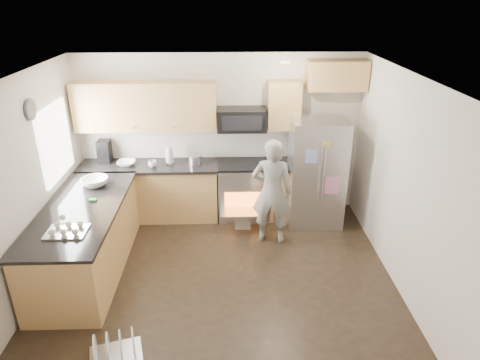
{
  "coord_description": "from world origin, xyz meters",
  "views": [
    {
      "loc": [
        0.13,
        -4.62,
        3.46
      ],
      "look_at": [
        0.28,
        0.5,
        1.17
      ],
      "focal_mm": 32.0,
      "sensor_mm": 36.0,
      "label": 1
    }
  ],
  "objects_px": {
    "person": "(272,192)",
    "dish_rack": "(115,352)",
    "stove_range": "(242,178)",
    "refrigerator": "(316,173)"
  },
  "relations": [
    {
      "from": "person",
      "to": "dish_rack",
      "type": "distance_m",
      "value": 2.95
    },
    {
      "from": "stove_range",
      "to": "dish_rack",
      "type": "xyz_separation_m",
      "value": [
        -1.39,
        -3.02,
        -0.59
      ]
    },
    {
      "from": "stove_range",
      "to": "person",
      "type": "relative_size",
      "value": 1.12
    },
    {
      "from": "refrigerator",
      "to": "dish_rack",
      "type": "xyz_separation_m",
      "value": [
        -2.54,
        -2.77,
        -0.77
      ]
    },
    {
      "from": "stove_range",
      "to": "refrigerator",
      "type": "relative_size",
      "value": 1.05
    },
    {
      "from": "refrigerator",
      "to": "person",
      "type": "distance_m",
      "value": 0.93
    },
    {
      "from": "stove_range",
      "to": "dish_rack",
      "type": "distance_m",
      "value": 3.37
    },
    {
      "from": "refrigerator",
      "to": "person",
      "type": "bearing_deg",
      "value": -143.01
    },
    {
      "from": "stove_range",
      "to": "refrigerator",
      "type": "height_order",
      "value": "stove_range"
    },
    {
      "from": "refrigerator",
      "to": "dish_rack",
      "type": "relative_size",
      "value": 2.8
    }
  ]
}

